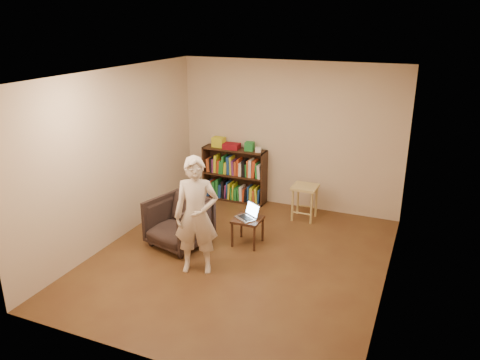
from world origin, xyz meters
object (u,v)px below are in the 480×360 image
at_px(stool, 305,192).
at_px(laptop, 248,214).
at_px(person, 196,216).
at_px(side_table, 248,223).
at_px(armchair, 179,222).
at_px(bookshelf, 235,177).

xyz_separation_m(stool, laptop, (-0.54, -1.22, -0.01)).
relative_size(laptop, person, 0.25).
height_order(side_table, laptop, laptop).
bearing_deg(person, armchair, 118.12).
height_order(stool, person, person).
bearing_deg(armchair, bookshelf, 103.72).
xyz_separation_m(armchair, side_table, (0.94, 0.43, -0.02)).
xyz_separation_m(armchair, person, (0.61, -0.56, 0.44)).
bearing_deg(person, bookshelf, 83.08).
relative_size(armchair, person, 0.50).
bearing_deg(side_table, person, -108.52).
xyz_separation_m(bookshelf, laptop, (0.91, -1.57, 0.04)).
distance_m(armchair, person, 0.93).
height_order(laptop, person, person).
bearing_deg(laptop, side_table, -60.96).
distance_m(bookshelf, armchair, 2.03).
height_order(stool, armchair, armchair).
height_order(side_table, person, person).
height_order(bookshelf, person, person).
height_order(stool, laptop, laptop).
relative_size(stool, side_table, 1.42).
xyz_separation_m(side_table, person, (-0.33, -0.99, 0.46)).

